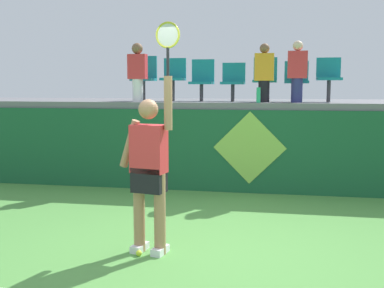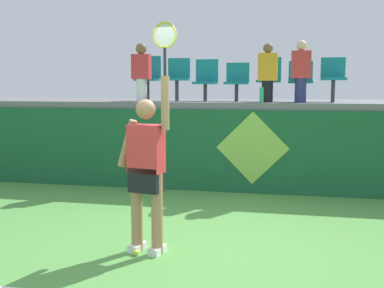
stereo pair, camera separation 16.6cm
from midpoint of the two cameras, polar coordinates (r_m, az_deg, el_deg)
name	(u,v)px [view 1 (the left image)]	position (r m, az deg, el deg)	size (l,w,h in m)	color
ground_plane	(196,251)	(5.66, -0.45, -12.53)	(40.00, 40.00, 0.00)	#519342
court_back_wall	(228,151)	(8.63, 3.67, -0.79)	(12.22, 0.20, 1.46)	#195633
spectator_platform	(235,103)	(9.84, 4.62, 4.78)	(12.22, 2.69, 0.12)	slate
tennis_player	(149,167)	(5.42, -5.91, -2.67)	(0.74, 0.33, 2.56)	white
tennis_ball	(139,253)	(5.55, -7.14, -12.63)	(0.07, 0.07, 0.07)	#D1E533
water_bottle	(258,95)	(8.56, 7.27, 5.72)	(0.07, 0.07, 0.27)	#26B272
stadium_chair_0	(145,76)	(9.69, -6.09, 8.00)	(0.44, 0.42, 0.88)	#38383D
stadium_chair_1	(174,76)	(9.53, -2.67, 7.97)	(0.44, 0.42, 0.83)	#38383D
stadium_chair_2	(202,79)	(9.42, 0.69, 7.70)	(0.44, 0.42, 0.81)	#38383D
stadium_chair_3	(233,80)	(9.33, 4.35, 7.52)	(0.44, 0.42, 0.74)	#38383D
stadium_chair_4	(265,77)	(9.29, 8.08, 7.80)	(0.44, 0.42, 0.83)	#38383D
stadium_chair_5	(296,79)	(9.28, 11.67, 7.51)	(0.44, 0.42, 0.76)	#38383D
stadium_chair_6	(329,76)	(9.31, 15.29, 7.72)	(0.44, 0.42, 0.82)	#38383D
spectator_0	(138,71)	(9.25, -6.94, 8.54)	(0.34, 0.21, 1.09)	white
spectator_1	(264,72)	(8.83, 7.95, 8.36)	(0.34, 0.20, 1.04)	black
spectator_2	(297,71)	(8.82, 11.75, 8.44)	(0.34, 0.20, 1.08)	navy
wall_signage_mount	(249,193)	(8.62, 6.17, -5.75)	(1.27, 0.01, 1.44)	#195633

